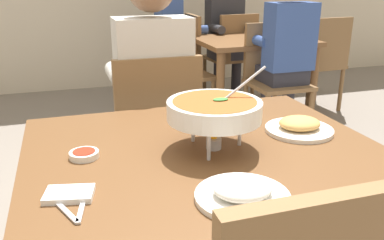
{
  "coord_description": "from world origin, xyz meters",
  "views": [
    {
      "loc": [
        -0.41,
        -1.14,
        1.25
      ],
      "look_at": [
        0.0,
        0.15,
        0.77
      ],
      "focal_mm": 38.21,
      "sensor_mm": 36.0,
      "label": 1
    }
  ],
  "objects_px": {
    "dining_table_main": "(206,178)",
    "chair_bg_corner": "(180,65)",
    "chair_bg_right": "(182,55)",
    "patron_bg_middle": "(226,29)",
    "chair_diner_main": "(155,130)",
    "chair_bg_middle": "(233,52)",
    "sauce_dish": "(84,154)",
    "chair_bg_window": "(322,59)",
    "patron_bg_left": "(287,46)",
    "dining_table_far": "(252,52)",
    "diner_main": "(152,83)",
    "rice_plate": "(243,192)",
    "chair_bg_left": "(273,73)",
    "curry_bowl": "(214,110)",
    "patron_bg_right": "(172,31)",
    "appetizer_plate": "(299,127)"
  },
  "relations": [
    {
      "from": "dining_table_main",
      "to": "chair_bg_corner",
      "type": "bearing_deg",
      "value": 76.16
    },
    {
      "from": "chair_bg_right",
      "to": "patron_bg_middle",
      "type": "distance_m",
      "value": 0.54
    },
    {
      "from": "chair_diner_main",
      "to": "chair_bg_middle",
      "type": "distance_m",
      "value": 2.33
    },
    {
      "from": "sauce_dish",
      "to": "chair_bg_window",
      "type": "height_order",
      "value": "chair_bg_window"
    },
    {
      "from": "chair_bg_window",
      "to": "patron_bg_left",
      "type": "xyz_separation_m",
      "value": [
        -0.69,
        -0.51,
        0.24
      ]
    },
    {
      "from": "dining_table_far",
      "to": "patron_bg_left",
      "type": "xyz_separation_m",
      "value": [
        0.0,
        -0.59,
        0.15
      ]
    },
    {
      "from": "chair_bg_window",
      "to": "chair_bg_right",
      "type": "bearing_deg",
      "value": 154.34
    },
    {
      "from": "diner_main",
      "to": "chair_diner_main",
      "type": "bearing_deg",
      "value": -90.0
    },
    {
      "from": "diner_main",
      "to": "rice_plate",
      "type": "distance_m",
      "value": 1.12
    },
    {
      "from": "sauce_dish",
      "to": "patron_bg_left",
      "type": "distance_m",
      "value": 2.26
    },
    {
      "from": "sauce_dish",
      "to": "chair_bg_corner",
      "type": "xyz_separation_m",
      "value": [
        0.94,
        2.23,
        -0.22
      ]
    },
    {
      "from": "sauce_dish",
      "to": "patron_bg_middle",
      "type": "relative_size",
      "value": 0.07
    },
    {
      "from": "chair_bg_left",
      "to": "chair_bg_middle",
      "type": "height_order",
      "value": "same"
    },
    {
      "from": "chair_diner_main",
      "to": "chair_bg_right",
      "type": "bearing_deg",
      "value": 69.84
    },
    {
      "from": "rice_plate",
      "to": "chair_bg_window",
      "type": "distance_m",
      "value": 3.15
    },
    {
      "from": "curry_bowl",
      "to": "chair_bg_corner",
      "type": "relative_size",
      "value": 0.37
    },
    {
      "from": "chair_bg_middle",
      "to": "curry_bowl",
      "type": "bearing_deg",
      "value": -114.44
    },
    {
      "from": "curry_bowl",
      "to": "chair_bg_left",
      "type": "height_order",
      "value": "curry_bowl"
    },
    {
      "from": "chair_bg_middle",
      "to": "diner_main",
      "type": "bearing_deg",
      "value": -123.31
    },
    {
      "from": "chair_bg_corner",
      "to": "patron_bg_right",
      "type": "height_order",
      "value": "patron_bg_right"
    },
    {
      "from": "patron_bg_left",
      "to": "patron_bg_right",
      "type": "xyz_separation_m",
      "value": [
        -0.6,
        1.13,
        0.0
      ]
    },
    {
      "from": "chair_bg_middle",
      "to": "chair_bg_right",
      "type": "bearing_deg",
      "value": 179.54
    },
    {
      "from": "diner_main",
      "to": "chair_bg_window",
      "type": "distance_m",
      "value": 2.36
    },
    {
      "from": "chair_bg_left",
      "to": "diner_main",
      "type": "bearing_deg",
      "value": -141.62
    },
    {
      "from": "curry_bowl",
      "to": "dining_table_main",
      "type": "bearing_deg",
      "value": -178.03
    },
    {
      "from": "patron_bg_middle",
      "to": "chair_bg_window",
      "type": "bearing_deg",
      "value": -41.42
    },
    {
      "from": "curry_bowl",
      "to": "chair_bg_window",
      "type": "xyz_separation_m",
      "value": [
        1.9,
        2.15,
        -0.34
      ]
    },
    {
      "from": "rice_plate",
      "to": "chair_bg_left",
      "type": "bearing_deg",
      "value": 59.59
    },
    {
      "from": "chair_bg_left",
      "to": "chair_bg_middle",
      "type": "bearing_deg",
      "value": 86.14
    },
    {
      "from": "sauce_dish",
      "to": "chair_bg_window",
      "type": "xyz_separation_m",
      "value": [
        2.3,
        2.1,
        -0.22
      ]
    },
    {
      "from": "dining_table_main",
      "to": "chair_bg_middle",
      "type": "bearing_deg",
      "value": 65.11
    },
    {
      "from": "curry_bowl",
      "to": "chair_bg_left",
      "type": "xyz_separation_m",
      "value": [
        1.17,
        1.75,
        -0.34
      ]
    },
    {
      "from": "chair_bg_left",
      "to": "chair_bg_corner",
      "type": "bearing_deg",
      "value": 140.22
    },
    {
      "from": "chair_diner_main",
      "to": "appetizer_plate",
      "type": "height_order",
      "value": "chair_diner_main"
    },
    {
      "from": "appetizer_plate",
      "to": "patron_bg_middle",
      "type": "bearing_deg",
      "value": 73.18
    },
    {
      "from": "diner_main",
      "to": "appetizer_plate",
      "type": "relative_size",
      "value": 5.46
    },
    {
      "from": "patron_bg_right",
      "to": "dining_table_main",
      "type": "bearing_deg",
      "value": -102.86
    },
    {
      "from": "diner_main",
      "to": "dining_table_far",
      "type": "xyz_separation_m",
      "value": [
        1.23,
        1.42,
        -0.15
      ]
    },
    {
      "from": "dining_table_main",
      "to": "chair_bg_window",
      "type": "xyz_separation_m",
      "value": [
        1.93,
        2.15,
        -0.11
      ]
    },
    {
      "from": "chair_bg_middle",
      "to": "rice_plate",
      "type": "bearing_deg",
      "value": -112.82
    },
    {
      "from": "appetizer_plate",
      "to": "patron_bg_right",
      "type": "bearing_deg",
      "value": 84.51
    },
    {
      "from": "dining_table_main",
      "to": "chair_bg_corner",
      "type": "xyz_separation_m",
      "value": [
        0.56,
        2.28,
        -0.11
      ]
    },
    {
      "from": "rice_plate",
      "to": "patron_bg_left",
      "type": "xyz_separation_m",
      "value": [
        1.25,
        1.96,
        0.0
      ]
    },
    {
      "from": "rice_plate",
      "to": "chair_bg_window",
      "type": "height_order",
      "value": "chair_bg_window"
    },
    {
      "from": "curry_bowl",
      "to": "patron_bg_right",
      "type": "height_order",
      "value": "patron_bg_right"
    },
    {
      "from": "diner_main",
      "to": "chair_bg_right",
      "type": "distance_m",
      "value": 2.07
    },
    {
      "from": "diner_main",
      "to": "rice_plate",
      "type": "xyz_separation_m",
      "value": [
        -0.02,
        -1.12,
        -0.0
      ]
    },
    {
      "from": "patron_bg_right",
      "to": "rice_plate",
      "type": "bearing_deg",
      "value": -101.88
    },
    {
      "from": "chair_diner_main",
      "to": "chair_bg_right",
      "type": "distance_m",
      "value": 2.09
    },
    {
      "from": "chair_diner_main",
      "to": "chair_bg_corner",
      "type": "height_order",
      "value": "same"
    }
  ]
}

